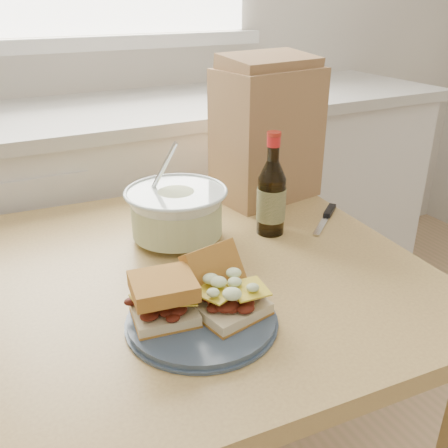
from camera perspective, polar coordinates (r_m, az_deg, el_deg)
name	(u,v)px	position (r m, az deg, el deg)	size (l,w,h in m)	color
cabinet_run	(137,227)	(1.94, -9.86, -0.39)	(2.50, 0.64, 0.94)	silver
dining_table	(201,308)	(1.14, -2.68, -9.51)	(0.97, 0.97, 0.76)	tan
plate	(202,319)	(0.90, -2.57, -10.83)	(0.26, 0.26, 0.02)	#3B4B60
sandwich_left	(164,298)	(0.87, -6.89, -8.45)	(0.12, 0.11, 0.08)	beige
sandwich_right	(225,290)	(0.90, 0.08, -7.56)	(0.13, 0.18, 0.10)	beige
coleslaw_bowl	(177,215)	(1.17, -5.41, 1.04)	(0.24, 0.24, 0.24)	white
beer_bottle	(271,196)	(1.19, 5.44, 3.17)	(0.07, 0.07, 0.25)	black
knife	(328,214)	(1.33, 11.76, 1.10)	(0.16, 0.13, 0.01)	silver
paper_bag	(267,135)	(1.39, 4.94, 10.06)	(0.27, 0.18, 0.36)	#A47A4F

